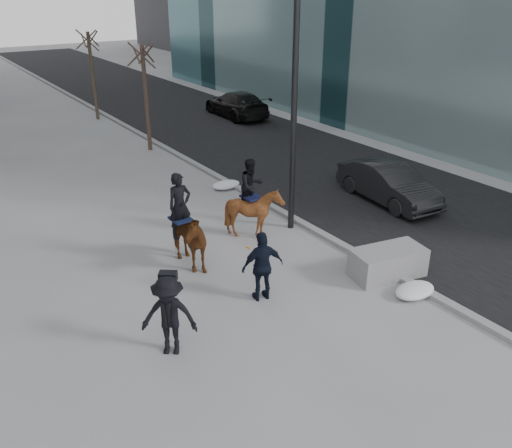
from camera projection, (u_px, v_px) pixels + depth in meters
ground at (283, 297)px, 13.13m from camera, size 120.00×120.00×0.00m
road at (277, 151)px, 24.24m from camera, size 8.00×90.00×0.01m
curb at (198, 166)px, 22.20m from camera, size 0.25×90.00×0.12m
planter at (388, 263)px, 13.95m from camera, size 2.02×1.27×0.75m
car_near at (388, 183)px, 18.53m from camera, size 1.79×4.19×1.34m
car_far at (236, 104)px, 30.09m from camera, size 2.17×4.90×1.40m
tree_near at (146, 93)px, 23.44m from camera, size 1.20×1.20×5.05m
tree_far at (92, 72)px, 28.80m from camera, size 1.20×1.20×5.07m
mounted_left at (184, 233)px, 14.19m from camera, size 0.96×2.02×2.57m
mounted_right at (254, 207)px, 15.86m from camera, size 1.31×1.46×2.38m
feeder at (263, 266)px, 12.73m from camera, size 1.10×0.96×1.75m
camera_crew at (169, 316)px, 10.85m from camera, size 1.30×1.20×1.75m
lamppost at (291, 60)px, 14.93m from camera, size 0.25×2.47×9.09m
snow_piles at (305, 229)px, 16.39m from camera, size 1.12×9.62×0.28m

